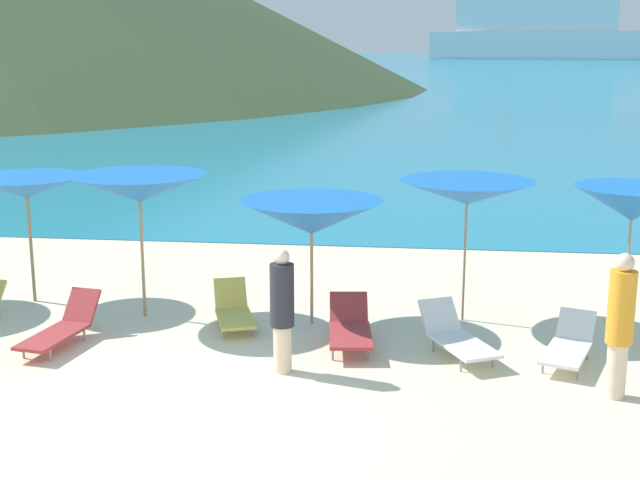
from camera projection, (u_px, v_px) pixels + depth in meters
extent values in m
cube|color=beige|center=(285.00, 242.00, 20.41)|extent=(50.00, 100.00, 0.30)
cube|color=teal|center=(415.00, 61.00, 232.46)|extent=(650.00, 440.00, 0.02)
cylinder|color=#9E7F59|center=(31.00, 242.00, 15.02)|extent=(0.06, 0.06, 2.13)
cone|color=blue|center=(26.00, 187.00, 14.81)|extent=(2.13, 2.13, 0.38)
sphere|color=#9E7F59|center=(26.00, 180.00, 14.78)|extent=(0.07, 0.07, 0.07)
cylinder|color=#9E7F59|center=(142.00, 250.00, 14.16)|extent=(0.05, 0.05, 2.28)
cone|color=blue|center=(139.00, 188.00, 13.93)|extent=(2.19, 2.19, 0.46)
sphere|color=#9E7F59|center=(139.00, 179.00, 13.90)|extent=(0.07, 0.07, 0.07)
cylinder|color=#9E7F59|center=(312.00, 267.00, 13.81)|extent=(0.05, 0.05, 1.90)
cone|color=blue|center=(312.00, 217.00, 13.62)|extent=(2.43, 2.43, 0.55)
sphere|color=#9E7F59|center=(312.00, 207.00, 13.59)|extent=(0.07, 0.07, 0.07)
cylinder|color=#9E7F59|center=(465.00, 254.00, 13.97)|extent=(0.04, 0.04, 2.23)
cone|color=blue|center=(467.00, 192.00, 13.74)|extent=(2.29, 2.29, 0.39)
sphere|color=#9E7F59|center=(467.00, 184.00, 13.71)|extent=(0.07, 0.07, 0.07)
cylinder|color=#9E7F59|center=(627.00, 267.00, 13.14)|extent=(0.04, 0.04, 2.23)
cone|color=blue|center=(633.00, 204.00, 12.92)|extent=(1.92, 1.92, 0.51)
sphere|color=#9E7F59|center=(633.00, 193.00, 12.89)|extent=(0.07, 0.07, 0.07)
cube|color=white|center=(464.00, 345.00, 12.35)|extent=(1.07, 1.35, 0.05)
cube|color=white|center=(439.00, 315.00, 13.03)|extent=(0.68, 0.60, 0.45)
cylinder|color=gray|center=(461.00, 365.00, 11.95)|extent=(0.04, 0.04, 0.20)
cylinder|color=gray|center=(493.00, 360.00, 12.11)|extent=(0.04, 0.04, 0.20)
cylinder|color=gray|center=(433.00, 345.00, 12.73)|extent=(0.04, 0.04, 0.20)
cylinder|color=gray|center=(464.00, 341.00, 12.89)|extent=(0.04, 0.04, 0.20)
cube|color=#D8BF4C|center=(235.00, 319.00, 13.62)|extent=(0.86, 1.16, 0.05)
cube|color=#D8BF4C|center=(230.00, 293.00, 14.19)|extent=(0.60, 0.47, 0.48)
cylinder|color=gray|center=(223.00, 333.00, 13.30)|extent=(0.04, 0.04, 0.18)
cylinder|color=gray|center=(253.00, 331.00, 13.39)|extent=(0.04, 0.04, 0.18)
cylinder|color=gray|center=(218.00, 319.00, 13.99)|extent=(0.04, 0.04, 0.18)
cylinder|color=gray|center=(247.00, 317.00, 14.09)|extent=(0.04, 0.04, 0.18)
cube|color=#A53333|center=(53.00, 336.00, 12.75)|extent=(0.73, 1.36, 0.05)
cube|color=#A53333|center=(82.00, 306.00, 13.47)|extent=(0.56, 0.47, 0.49)
cylinder|color=gray|center=(23.00, 352.00, 12.45)|extent=(0.04, 0.04, 0.19)
cylinder|color=gray|center=(50.00, 355.00, 12.33)|extent=(0.04, 0.04, 0.19)
cylinder|color=gray|center=(59.00, 332.00, 13.30)|extent=(0.04, 0.04, 0.19)
cylinder|color=gray|center=(84.00, 335.00, 13.18)|extent=(0.04, 0.04, 0.19)
cube|color=#A53333|center=(350.00, 335.00, 12.71)|extent=(0.76, 1.25, 0.05)
cube|color=#A53333|center=(349.00, 307.00, 13.43)|extent=(0.63, 0.48, 0.41)
cylinder|color=gray|center=(333.00, 353.00, 12.38)|extent=(0.04, 0.04, 0.22)
cylinder|color=gray|center=(369.00, 353.00, 12.37)|extent=(0.04, 0.04, 0.22)
cylinder|color=gray|center=(332.00, 334.00, 13.19)|extent=(0.04, 0.04, 0.22)
cylinder|color=gray|center=(366.00, 334.00, 13.19)|extent=(0.04, 0.04, 0.22)
cube|color=white|center=(566.00, 353.00, 12.07)|extent=(0.90, 1.27, 0.05)
cube|color=white|center=(576.00, 325.00, 12.66)|extent=(0.60, 0.49, 0.42)
cylinder|color=gray|center=(543.00, 367.00, 11.89)|extent=(0.04, 0.04, 0.19)
cylinder|color=gray|center=(577.00, 372.00, 11.68)|extent=(0.04, 0.04, 0.19)
cylinder|color=gray|center=(555.00, 349.00, 12.59)|extent=(0.04, 0.04, 0.19)
cylinder|color=gray|center=(588.00, 354.00, 12.39)|extent=(0.04, 0.04, 0.19)
cylinder|color=beige|center=(283.00, 349.00, 11.89)|extent=(0.25, 0.25, 0.67)
cylinder|color=#26262D|center=(282.00, 295.00, 11.72)|extent=(0.33, 0.33, 0.87)
sphere|color=beige|center=(282.00, 257.00, 11.61)|extent=(0.22, 0.22, 0.22)
cylinder|color=beige|center=(616.00, 370.00, 11.03)|extent=(0.25, 0.25, 0.73)
cylinder|color=orange|center=(621.00, 307.00, 10.84)|extent=(0.34, 0.34, 0.95)
sphere|color=beige|center=(625.00, 262.00, 10.71)|extent=(0.24, 0.24, 0.24)
cube|color=white|center=(535.00, 45.00, 253.40)|extent=(61.61, 20.85, 7.99)
cube|color=white|center=(537.00, 12.00, 251.30)|extent=(46.33, 16.22, 10.95)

